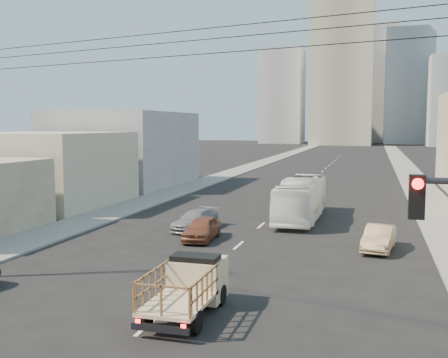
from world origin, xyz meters
The scene contains 16 objects.
ground centered at (0.00, 0.00, 0.00)m, with size 420.00×420.00×0.00m, color black.
sidewalk_left centered at (-11.75, 70.00, 0.06)m, with size 3.50×180.00×0.12m, color slate.
sidewalk_right centered at (11.75, 70.00, 0.06)m, with size 3.50×180.00×0.12m, color slate.
lane_dashes centered at (0.00, 53.00, 0.01)m, with size 0.15×104.00×0.01m.
flatbed_pickup centered at (0.91, 3.32, 1.09)m, with size 1.95×4.41×1.90m.
city_bus centered at (2.21, 23.07, 1.46)m, with size 2.46×10.50×2.92m, color white.
sedan_brown centered at (-2.38, 14.79, 0.67)m, with size 1.57×3.91×1.33m, color brown.
sedan_tan centered at (7.42, 15.01, 0.65)m, with size 1.38×3.95×1.30m, color tan.
sedan_grey centered at (-3.69, 17.46, 0.62)m, with size 1.73×4.25×1.23m, color gray.
overhead_wires centered at (0.00, 1.50, 8.97)m, with size 23.01×5.02×0.72m.
bldg_left_mid centered at (-19.00, 24.00, 3.00)m, with size 11.00×12.00×6.00m, color #BDB598.
bldg_left_far centered at (-19.50, 39.00, 4.00)m, with size 12.00×16.00×8.00m, color gray.
high_rise_tower centered at (-4.00, 170.00, 30.00)m, with size 20.00×20.00×60.00m, color tan.
midrise_ne centered at (18.00, 185.00, 20.00)m, with size 16.00×16.00×40.00m, color #979AA0.
midrise_nw centered at (-26.00, 180.00, 17.00)m, with size 15.00×15.00×34.00m, color #979AA0.
midrise_back centered at (6.00, 200.00, 22.00)m, with size 18.00×18.00×44.00m, color gray.
Camera 1 is at (7.04, -13.40, 6.58)m, focal length 42.00 mm.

